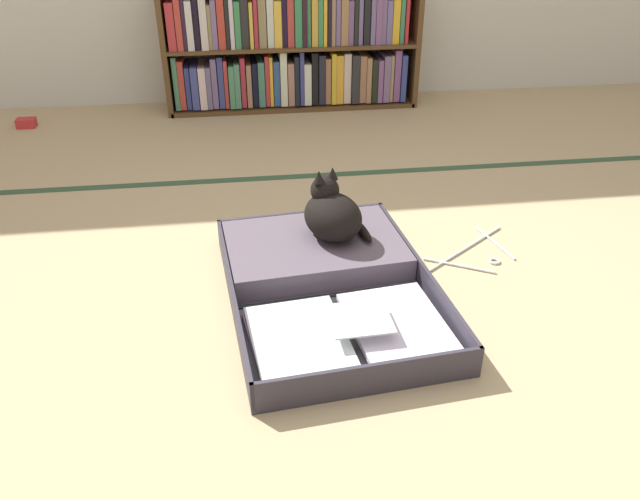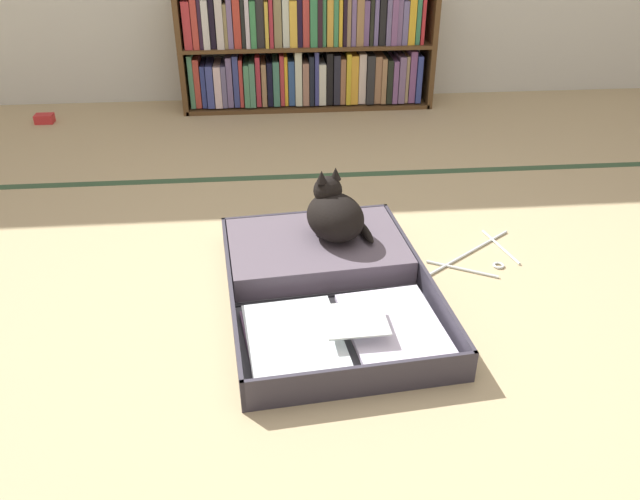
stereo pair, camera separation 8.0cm
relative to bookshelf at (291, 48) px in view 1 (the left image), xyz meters
The scene contains 7 objects.
ground_plane 2.26m from the bookshelf, 89.04° to the right, with size 10.00×10.00×0.00m, color tan.
tatami_border 1.12m from the bookshelf, 88.00° to the right, with size 4.80×0.05×0.00m.
bookshelf is the anchor object (origin of this frame).
open_suitcase 2.02m from the bookshelf, 92.33° to the right, with size 0.73×0.97×0.10m.
black_cat 1.84m from the bookshelf, 90.99° to the right, with size 0.27×0.29×0.25m.
clothes_hanger 1.95m from the bookshelf, 74.78° to the right, with size 0.38×0.34×0.01m.
small_red_pouch 1.55m from the bookshelf, behind, with size 0.10×0.07×0.05m.
Camera 1 is at (-0.37, -1.54, 1.21)m, focal length 35.38 mm.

